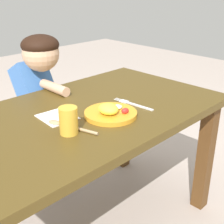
# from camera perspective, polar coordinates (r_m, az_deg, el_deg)

# --- Properties ---
(dining_table) EXTENTS (1.39, 0.75, 0.68)m
(dining_table) POSITION_cam_1_polar(r_m,az_deg,el_deg) (1.40, -6.23, -4.09)
(dining_table) COLOR #4E3A16
(dining_table) RESTS_ON ground_plane
(plate) EXTENTS (0.22, 0.22, 0.06)m
(plate) POSITION_cam_1_polar(r_m,az_deg,el_deg) (1.31, -0.28, -0.08)
(plate) COLOR orange
(plate) RESTS_ON dining_table
(fork) EXTENTS (0.03, 0.22, 0.01)m
(fork) POSITION_cam_1_polar(r_m,az_deg,el_deg) (1.44, 3.79, 1.47)
(fork) COLOR silver
(fork) RESTS_ON dining_table
(spoon) EXTENTS (0.09, 0.23, 0.01)m
(spoon) POSITION_cam_1_polar(r_m,az_deg,el_deg) (1.24, -8.37, -2.47)
(spoon) COLOR tan
(spoon) RESTS_ON dining_table
(drinking_cup) EXTENTS (0.07, 0.07, 0.10)m
(drinking_cup) POSITION_cam_1_polar(r_m,az_deg,el_deg) (1.17, -7.97, -1.57)
(drinking_cup) COLOR gold
(drinking_cup) RESTS_ON dining_table
(person) EXTENTS (0.19, 0.43, 0.96)m
(person) POSITION_cam_1_polar(r_m,az_deg,el_deg) (1.82, -13.49, 1.30)
(person) COLOR #4A4363
(person) RESTS_ON ground_plane
(napkin) EXTENTS (0.15, 0.16, 0.00)m
(napkin) POSITION_cam_1_polar(r_m,az_deg,el_deg) (1.33, -9.99, -0.92)
(napkin) COLOR white
(napkin) RESTS_ON dining_table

